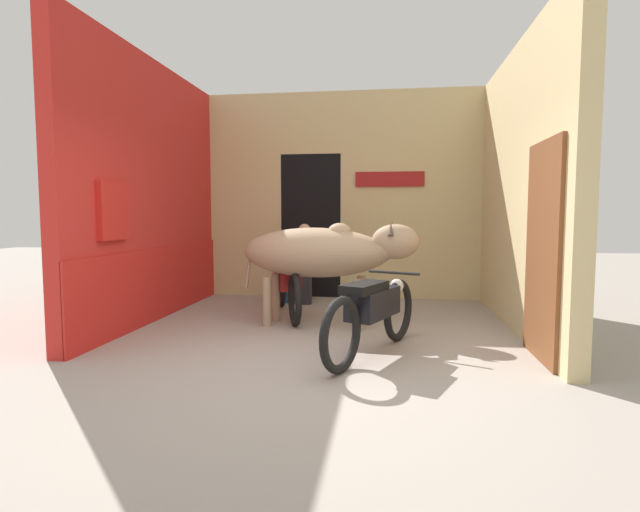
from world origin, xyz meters
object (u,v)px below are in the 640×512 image
plastic_stool (283,287)px  motorcycle_near (373,310)px  motorcycle_far (287,283)px  cow (324,253)px  shopkeeper_seated (304,261)px

plastic_stool → motorcycle_near: bearing=-61.7°
motorcycle_far → plastic_stool: 1.09m
motorcycle_near → plastic_stool: 3.22m
motorcycle_near → motorcycle_far: bearing=124.6°
plastic_stool → cow: bearing=-61.4°
shopkeeper_seated → plastic_stool: size_ratio=2.80×
motorcycle_far → shopkeeper_seated: shopkeeper_seated is taller
cow → motorcycle_far: 0.94m
motorcycle_near → plastic_stool: bearing=118.3°
motorcycle_near → shopkeeper_seated: (-1.18, 2.83, 0.21)m
cow → plastic_stool: bearing=118.6°
shopkeeper_seated → plastic_stool: shopkeeper_seated is taller
motorcycle_near → motorcycle_far: size_ratio=0.97×
cow → plastic_stool: cow is taller
cow → motorcycle_near: size_ratio=1.20×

